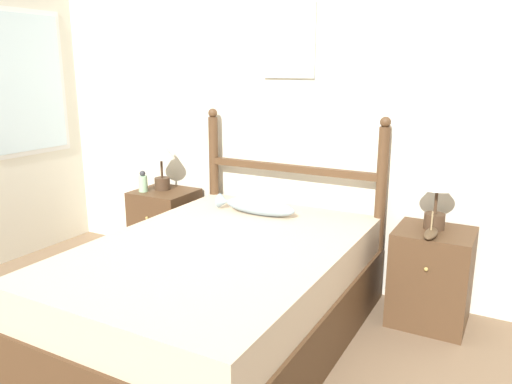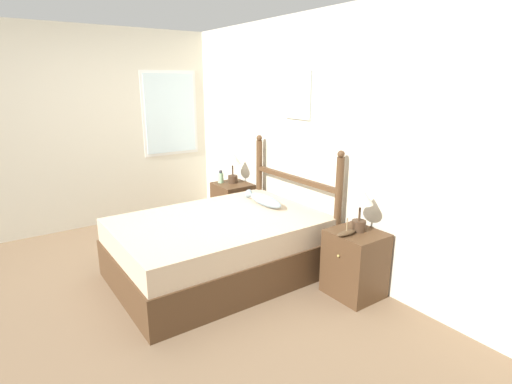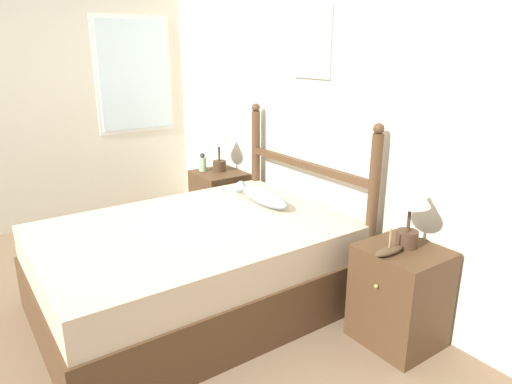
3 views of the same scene
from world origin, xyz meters
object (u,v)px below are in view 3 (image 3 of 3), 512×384
(bed, at_px, (195,267))
(bottle, at_px, (203,163))
(nightstand_left, at_px, (220,203))
(nightstand_right, at_px, (400,296))
(fish_pillow, at_px, (262,197))
(table_lamp_left, at_px, (219,141))
(model_boat, at_px, (389,251))
(table_lamp_right, at_px, (411,200))

(bed, relative_size, bottle, 11.67)
(nightstand_left, xyz_separation_m, nightstand_right, (2.08, 0.00, 0.00))
(nightstand_right, distance_m, fish_pillow, 1.20)
(bed, height_order, fish_pillow, fish_pillow)
(table_lamp_left, xyz_separation_m, bottle, (-0.09, -0.13, -0.21))
(bottle, height_order, fish_pillow, bottle)
(fish_pillow, bearing_deg, nightstand_right, 9.15)
(nightstand_right, xyz_separation_m, model_boat, (-0.00, -0.13, 0.32))
(table_lamp_left, relative_size, fish_pillow, 0.70)
(bed, distance_m, fish_pillow, 0.72)
(table_lamp_left, bearing_deg, nightstand_left, -37.83)
(table_lamp_right, relative_size, fish_pillow, 0.70)
(fish_pillow, bearing_deg, nightstand_left, 169.04)
(bed, bearing_deg, fish_pillow, 98.69)
(table_lamp_left, distance_m, model_boat, 2.14)
(table_lamp_right, xyz_separation_m, model_boat, (0.01, -0.17, -0.26))
(nightstand_left, bearing_deg, bottle, -142.48)
(nightstand_right, height_order, bottle, bottle)
(table_lamp_left, bearing_deg, model_boat, -4.43)
(table_lamp_left, xyz_separation_m, table_lamp_right, (2.10, 0.00, 0.00))
(bed, bearing_deg, table_lamp_left, 142.24)
(bottle, xyz_separation_m, fish_pillow, (1.07, -0.08, -0.03))
(table_lamp_right, height_order, fish_pillow, table_lamp_right)
(model_boat, distance_m, fish_pillow, 1.13)
(bed, height_order, nightstand_left, nightstand_left)
(nightstand_left, bearing_deg, nightstand_right, 0.00)
(nightstand_right, bearing_deg, bed, -142.25)
(nightstand_right, bearing_deg, bottle, -177.45)
(nightstand_right, relative_size, table_lamp_left, 1.48)
(bottle, distance_m, model_boat, 2.21)
(bed, height_order, bottle, bottle)
(nightstand_right, distance_m, table_lamp_right, 0.59)
(bed, xyz_separation_m, table_lamp_right, (1.03, 0.84, 0.59))
(table_lamp_right, height_order, model_boat, table_lamp_right)
(nightstand_left, relative_size, table_lamp_left, 1.48)
(nightstand_left, distance_m, bottle, 0.41)
(bed, height_order, nightstand_right, nightstand_right)
(table_lamp_right, relative_size, model_boat, 1.90)
(table_lamp_left, xyz_separation_m, fish_pillow, (0.98, -0.21, -0.24))
(bottle, bearing_deg, nightstand_left, 37.52)
(fish_pillow, bearing_deg, table_lamp_left, 167.78)
(nightstand_left, height_order, table_lamp_right, table_lamp_right)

